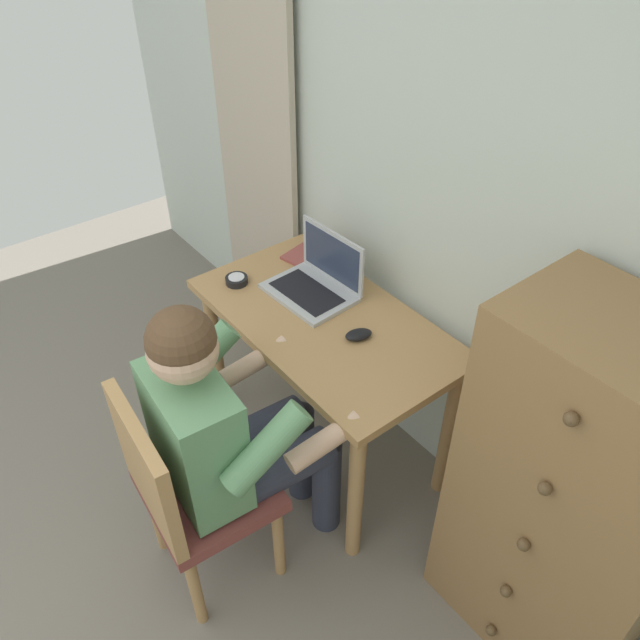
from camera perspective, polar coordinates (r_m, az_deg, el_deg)
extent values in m
cube|color=silver|center=(2.09, 13.64, 11.41)|extent=(4.80, 0.05, 2.50)
cube|color=#BCAD99|center=(2.91, -6.09, 17.11)|extent=(0.60, 0.03, 2.21)
cube|color=tan|center=(2.33, 0.42, -0.07)|extent=(1.06, 0.59, 0.03)
cylinder|color=tan|center=(2.78, -9.55, -2.92)|extent=(0.06, 0.06, 0.69)
cylinder|color=tan|center=(2.25, 3.29, -15.81)|extent=(0.06, 0.06, 0.69)
cylinder|color=tan|center=(2.97, -1.73, 0.79)|extent=(0.06, 0.06, 0.69)
cylinder|color=tan|center=(2.47, 11.73, -10.00)|extent=(0.06, 0.06, 0.69)
cube|color=olive|center=(2.01, 22.09, -15.31)|extent=(0.61, 0.41, 1.27)
sphere|color=brown|center=(2.32, 15.47, -25.83)|extent=(0.04, 0.04, 0.04)
sphere|color=brown|center=(2.10, 16.74, -22.80)|extent=(0.04, 0.04, 0.04)
sphere|color=brown|center=(1.89, 18.23, -19.06)|extent=(0.04, 0.04, 0.04)
sphere|color=brown|center=(1.68, 20.00, -14.37)|extent=(0.04, 0.04, 0.04)
sphere|color=brown|center=(1.50, 22.12, -8.45)|extent=(0.04, 0.04, 0.04)
cube|color=brown|center=(2.19, -10.18, -15.13)|extent=(0.45, 0.43, 0.05)
cube|color=tan|center=(1.98, -15.75, -13.21)|extent=(0.42, 0.07, 0.42)
cylinder|color=tan|center=(2.32, -3.84, -19.61)|extent=(0.04, 0.04, 0.40)
cylinder|color=tan|center=(2.50, -7.95, -13.93)|extent=(0.04, 0.04, 0.40)
cylinder|color=tan|center=(2.27, -11.40, -23.14)|extent=(0.04, 0.04, 0.40)
cylinder|color=tan|center=(2.45, -14.87, -16.94)|extent=(0.04, 0.04, 0.40)
cylinder|color=#33384C|center=(2.16, -3.89, -13.58)|extent=(0.17, 0.41, 0.14)
cylinder|color=#33384C|center=(2.26, -6.26, -10.51)|extent=(0.17, 0.41, 0.14)
cylinder|color=#33384C|center=(2.41, 0.59, -14.89)|extent=(0.11, 0.11, 0.47)
cylinder|color=#33384C|center=(2.50, -1.79, -12.11)|extent=(0.11, 0.11, 0.47)
cube|color=#609366|center=(1.98, -11.37, -10.53)|extent=(0.37, 0.23, 0.46)
cylinder|color=#609366|center=(1.81, -4.94, -11.67)|extent=(0.11, 0.30, 0.25)
cylinder|color=#609366|center=(2.09, -10.97, -3.73)|extent=(0.11, 0.30, 0.25)
cylinder|color=#DBAD8E|center=(1.96, 0.40, -11.15)|extent=(0.09, 0.27, 0.11)
cylinder|color=#DBAD8E|center=(2.22, -5.99, -3.83)|extent=(0.09, 0.27, 0.11)
sphere|color=#DBAD8E|center=(1.73, -12.55, -2.60)|extent=(0.20, 0.20, 0.20)
sphere|color=#513823|center=(1.71, -12.69, -1.85)|extent=(0.20, 0.20, 0.20)
cube|color=#B7BABF|center=(2.43, -1.07, 2.49)|extent=(0.35, 0.26, 0.02)
cube|color=black|center=(2.41, -1.25, 2.60)|extent=(0.29, 0.17, 0.00)
cube|color=#B7BABF|center=(2.43, 1.16, 5.91)|extent=(0.34, 0.03, 0.22)
cube|color=#2D3851|center=(2.42, 1.06, 5.86)|extent=(0.31, 0.02, 0.18)
ellipsoid|color=black|center=(2.22, 3.58, -1.36)|extent=(0.09, 0.11, 0.03)
cylinder|color=black|center=(2.51, -7.68, 3.66)|extent=(0.09, 0.09, 0.03)
cylinder|color=silver|center=(2.50, -7.71, 3.95)|extent=(0.06, 0.06, 0.00)
cube|color=#994742|center=(2.63, -0.92, 5.64)|extent=(0.24, 0.19, 0.01)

